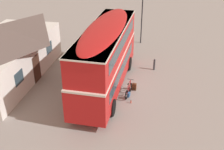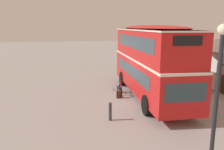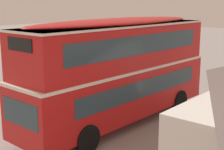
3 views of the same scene
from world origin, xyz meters
name	(u,v)px [view 3 (image 3 of 3)]	position (x,y,z in m)	size (l,w,h in m)	color
ground_plane	(102,120)	(0.00, 0.00, 0.00)	(120.00, 120.00, 0.00)	gray
double_decker_bus	(120,66)	(-0.29, 0.84, 2.64)	(10.66, 3.23, 4.79)	black
touring_bicycle	(103,103)	(-1.20, -0.94, 0.37)	(1.71, 0.50, 1.05)	black
backpack_on_ground	(87,107)	(-0.36, -1.27, 0.29)	(0.30, 0.33, 0.57)	#592D19
water_bottle_red_squeeze	(110,103)	(-2.13, -1.20, 0.11)	(0.07, 0.07, 0.24)	#D84C33
kerb_bollard	(11,116)	(3.15, -2.65, 0.50)	(0.16, 0.16, 0.97)	#333338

